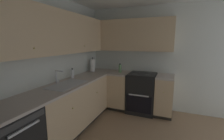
% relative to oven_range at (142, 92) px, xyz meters
% --- Properties ---
extents(wall_back, '(4.00, 0.05, 2.44)m').
position_rel_oven_range_xyz_m(wall_back, '(-1.67, 1.38, 0.76)').
color(wall_back, silver).
rests_on(wall_back, ground_plane).
extents(wall_right, '(0.05, 3.60, 2.44)m').
position_rel_oven_range_xyz_m(wall_right, '(0.31, -0.40, 0.76)').
color(wall_right, silver).
rests_on(wall_right, ground_plane).
extents(lower_cabinets_back, '(1.83, 0.62, 0.86)m').
position_rel_oven_range_xyz_m(lower_cabinets_back, '(-1.23, 1.06, -0.02)').
color(lower_cabinets_back, tan).
rests_on(lower_cabinets_back, ground_plane).
extents(countertop_back, '(3.04, 0.60, 0.03)m').
position_rel_oven_range_xyz_m(countertop_back, '(-1.24, 1.05, 0.42)').
color(countertop_back, '#B7A89E').
rests_on(countertop_back, lower_cabinets_back).
extents(lower_cabinets_right, '(0.62, 1.44, 0.86)m').
position_rel_oven_range_xyz_m(lower_cabinets_right, '(-0.02, 0.06, -0.02)').
color(lower_cabinets_right, tan).
rests_on(lower_cabinets_right, ground_plane).
extents(countertop_right, '(0.60, 1.44, 0.03)m').
position_rel_oven_range_xyz_m(countertop_right, '(-0.02, 0.06, 0.42)').
color(countertop_right, '#B7A89E').
rests_on(countertop_right, lower_cabinets_right).
extents(oven_range, '(0.68, 0.62, 1.05)m').
position_rel_oven_range_xyz_m(oven_range, '(0.00, 0.00, 0.00)').
color(oven_range, black).
rests_on(oven_range, ground_plane).
extents(upper_cabinets_back, '(2.72, 0.34, 0.72)m').
position_rel_oven_range_xyz_m(upper_cabinets_back, '(-1.40, 1.19, 1.32)').
color(upper_cabinets_back, tan).
extents(upper_cabinets_right, '(0.32, 1.99, 0.72)m').
position_rel_oven_range_xyz_m(upper_cabinets_right, '(0.12, 0.36, 1.32)').
color(upper_cabinets_right, tan).
extents(sink, '(0.71, 0.40, 0.10)m').
position_rel_oven_range_xyz_m(sink, '(-1.38, 1.02, 0.40)').
color(sink, '#B7B7BC').
rests_on(sink, countertop_back).
extents(faucet, '(0.07, 0.16, 0.24)m').
position_rel_oven_range_xyz_m(faucet, '(-1.38, 1.23, 0.58)').
color(faucet, silver).
rests_on(faucet, countertop_back).
extents(soap_bottle, '(0.06, 0.06, 0.21)m').
position_rel_oven_range_xyz_m(soap_bottle, '(-0.95, 1.23, 0.53)').
color(soap_bottle, silver).
rests_on(soap_bottle, countertop_back).
extents(paper_towel_roll, '(0.11, 0.11, 0.36)m').
position_rel_oven_range_xyz_m(paper_towel_roll, '(-0.15, 1.21, 0.59)').
color(paper_towel_roll, white).
rests_on(paper_towel_roll, countertop_back).
extents(oil_bottle, '(0.07, 0.07, 0.21)m').
position_rel_oven_range_xyz_m(oil_bottle, '(-0.02, 0.54, 0.54)').
color(oil_bottle, '#729E66').
rests_on(oil_bottle, countertop_right).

